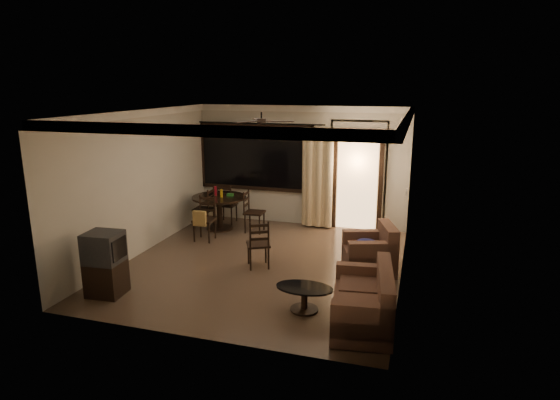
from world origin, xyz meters
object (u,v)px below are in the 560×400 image
(dining_table, at_px, (219,203))
(dining_chair_east, at_px, (254,220))
(dining_chair_north, at_px, (227,211))
(tv_cabinet, at_px, (105,264))
(armchair, at_px, (372,253))
(dining_chair_south, at_px, (204,227))
(side_chair, at_px, (258,253))
(coffee_table, at_px, (304,295))
(dining_chair_west, at_px, (205,216))
(sofa, at_px, (366,303))

(dining_table, relative_size, dining_chair_east, 1.30)
(dining_chair_north, xyz_separation_m, tv_cabinet, (-0.26, -4.24, 0.24))
(dining_chair_east, distance_m, armchair, 3.24)
(dining_chair_south, relative_size, side_chair, 1.04)
(tv_cabinet, relative_size, coffee_table, 1.21)
(dining_chair_west, bearing_deg, dining_table, 92.43)
(dining_chair_east, bearing_deg, armchair, -121.54)
(sofa, relative_size, coffee_table, 1.85)
(side_chair, bearing_deg, dining_chair_east, -95.00)
(dining_chair_east, xyz_separation_m, dining_chair_north, (-0.86, 0.47, 0.00))
(dining_chair_west, height_order, sofa, dining_chair_west)
(dining_table, xyz_separation_m, dining_chair_south, (0.03, -0.86, -0.30))
(dining_chair_south, distance_m, side_chair, 1.95)
(sofa, height_order, side_chair, side_chair)
(dining_chair_west, distance_m, dining_chair_south, 0.92)
(tv_cabinet, height_order, sofa, tv_cabinet)
(dining_chair_south, xyz_separation_m, side_chair, (1.61, -1.09, -0.03))
(tv_cabinet, distance_m, side_chair, 2.64)
(dining_table, bearing_deg, tv_cabinet, -94.41)
(sofa, bearing_deg, side_chair, 136.71)
(dining_table, bearing_deg, dining_chair_east, 1.75)
(sofa, xyz_separation_m, armchair, (-0.13, 1.94, 0.03))
(dining_chair_east, bearing_deg, dining_chair_north, 59.31)
(dining_chair_west, height_order, dining_chair_south, same)
(sofa, height_order, coffee_table, sofa)
(dining_chair_west, bearing_deg, side_chair, 44.42)
(dining_table, height_order, side_chair, dining_table)
(dining_chair_north, bearing_deg, armchair, 148.66)
(dining_chair_north, bearing_deg, dining_table, 91.20)
(tv_cabinet, height_order, armchair, tv_cabinet)
(dining_chair_south, relative_size, dining_chair_north, 1.00)
(dining_chair_east, distance_m, dining_chair_north, 0.98)
(dining_table, distance_m, dining_chair_north, 0.60)
(coffee_table, bearing_deg, dining_chair_north, 126.69)
(dining_table, distance_m, dining_chair_west, 0.50)
(sofa, height_order, armchair, armchair)
(dining_table, bearing_deg, coffee_table, -49.70)
(armchair, distance_m, coffee_table, 1.96)
(armchair, bearing_deg, dining_chair_east, 132.66)
(dining_chair_south, relative_size, sofa, 0.60)
(dining_chair_west, distance_m, dining_chair_north, 0.63)
(tv_cabinet, bearing_deg, dining_table, 81.01)
(dining_chair_north, distance_m, tv_cabinet, 4.25)
(coffee_table, height_order, side_chair, side_chair)
(dining_chair_west, distance_m, side_chair, 2.78)
(coffee_table, distance_m, side_chair, 1.86)
(dining_table, bearing_deg, dining_chair_west, -175.75)
(dining_chair_south, relative_size, armchair, 0.89)
(dining_chair_south, bearing_deg, coffee_table, -43.38)
(dining_table, relative_size, dining_chair_north, 1.30)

